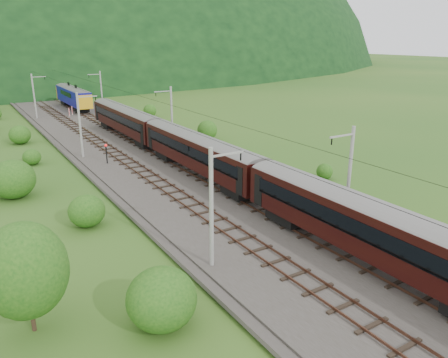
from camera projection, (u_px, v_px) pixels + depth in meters
ground at (285, 246)px, 32.09m from camera, size 600.00×600.00×0.00m
railbed at (215, 202)px, 40.12m from camera, size 14.00×220.00×0.30m
track_left at (192, 205)px, 38.85m from camera, size 2.40×220.00×0.27m
track_right at (237, 195)px, 41.25m from camera, size 2.40×220.00×0.27m
catenary_left at (80, 124)px, 53.45m from camera, size 2.54×192.28×8.00m
catenary_right at (171, 115)px, 59.59m from camera, size 2.54×192.28×8.00m
overhead_wires at (215, 128)px, 37.95m from camera, size 4.83×198.00×0.03m
train at (198, 147)px, 46.31m from camera, size 2.99×119.15×5.19m
hazard_post_near at (69, 112)px, 82.25m from camera, size 0.17×0.17×1.55m
hazard_post_far at (72, 111)px, 83.66m from camera, size 0.17×0.17×1.64m
signal at (106, 152)px, 51.48m from camera, size 0.26×0.26×2.32m
vegetation_left at (33, 200)px, 34.60m from camera, size 12.01×147.19×6.37m
vegetation_right at (295, 164)px, 48.50m from camera, size 5.49×96.48×2.65m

